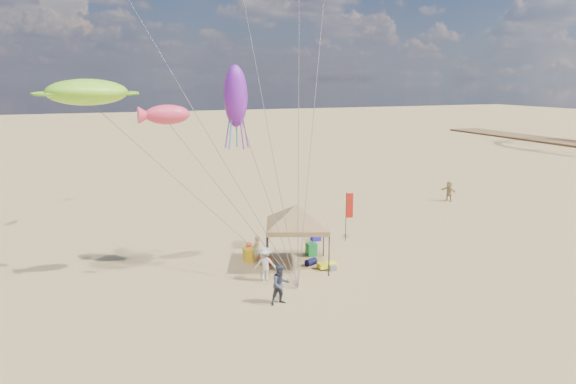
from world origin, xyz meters
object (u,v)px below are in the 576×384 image
object	(u,v)px
person_near_b	(281,284)
person_near_c	(265,264)
feather_flag	(349,208)
chair_yellow	(249,255)
cooler_blue	(316,238)
canopy_tent	(297,207)
cooler_red	(266,261)
person_near_a	(256,250)
chair_green	(311,249)
beach_cart	(327,265)
person_far_c	(449,191)

from	to	relation	value
person_near_b	person_near_c	distance (m)	2.81
feather_flag	chair_yellow	xyz separation A→B (m)	(-6.57, -1.32, -1.62)
cooler_blue	person_near_c	size ratio (longest dim) A/B	0.33
canopy_tent	feather_flag	size ratio (longest dim) A/B	1.93
cooler_red	chair_yellow	xyz separation A→B (m)	(-0.67, 0.83, 0.16)
cooler_blue	chair_yellow	xyz separation A→B (m)	(-4.81, -2.05, 0.16)
person_near_a	cooler_red	bearing A→B (deg)	101.04
cooler_blue	chair_green	size ratio (longest dim) A/B	0.77
feather_flag	cooler_red	size ratio (longest dim) A/B	5.46
cooler_blue	person_near_a	xyz separation A→B (m)	(-4.55, -2.57, 0.60)
cooler_red	chair_green	world-z (taller)	chair_green
chair_yellow	person_near_b	size ratio (longest dim) A/B	0.40
chair_yellow	person_near_b	bearing A→B (deg)	-93.43
beach_cart	person_far_c	xyz separation A→B (m)	(15.53, 10.25, 0.59)
canopy_tent	chair_yellow	world-z (taller)	canopy_tent
canopy_tent	person_near_a	distance (m)	3.14
feather_flag	beach_cart	bearing A→B (deg)	-130.03
chair_green	person_near_a	world-z (taller)	person_near_a
person_near_c	canopy_tent	bearing A→B (deg)	-131.37
person_far_c	person_near_c	bearing A→B (deg)	-77.53
person_near_b	person_far_c	xyz separation A→B (m)	(19.22, 13.37, -0.09)
cooler_red	beach_cart	world-z (taller)	cooler_red
chair_green	person_near_b	xyz separation A→B (m)	(-3.79, -5.29, 0.53)
person_near_b	person_far_c	distance (m)	23.41
canopy_tent	chair_green	world-z (taller)	canopy_tent
beach_cart	chair_green	bearing A→B (deg)	87.28
person_near_a	feather_flag	bearing A→B (deg)	154.69
cooler_red	beach_cart	xyz separation A→B (m)	(2.69, -1.68, 0.01)
person_near_c	cooler_blue	bearing A→B (deg)	-117.40
canopy_tent	cooler_red	bearing A→B (deg)	154.20
cooler_blue	person_near_c	world-z (taller)	person_near_c
person_near_c	person_far_c	distance (m)	21.70
chair_green	person_near_c	world-z (taller)	person_near_c
canopy_tent	person_near_b	xyz separation A→B (m)	(-2.44, -4.10, -2.24)
person_near_b	chair_green	bearing A→B (deg)	49.05
person_near_b	cooler_red	bearing A→B (deg)	72.89
beach_cart	cooler_red	bearing A→B (deg)	147.97
person_near_a	person_near_b	xyz separation A→B (m)	(-0.60, -5.10, 0.09)
feather_flag	person_near_b	bearing A→B (deg)	-134.84
person_near_b	beach_cart	bearing A→B (deg)	34.88
feather_flag	chair_green	bearing A→B (deg)	-151.95
person_near_b	person_near_c	xyz separation A→B (m)	(0.27, 2.79, -0.06)
chair_green	person_near_b	distance (m)	6.53
chair_yellow	person_near_a	distance (m)	0.73
cooler_red	chair_yellow	size ratio (longest dim) A/B	0.77
cooler_blue	beach_cart	world-z (taller)	cooler_blue
chair_green	person_near_c	bearing A→B (deg)	-144.67
cooler_blue	chair_green	world-z (taller)	chair_green
person_near_a	person_near_b	distance (m)	5.14
cooler_blue	feather_flag	bearing A→B (deg)	-22.41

